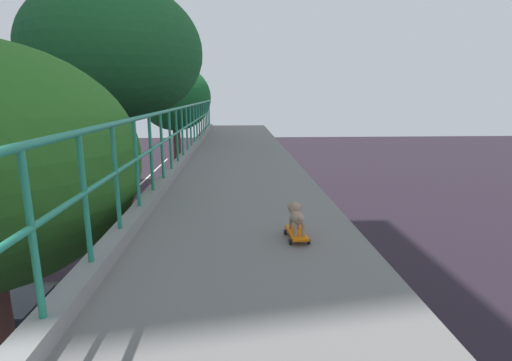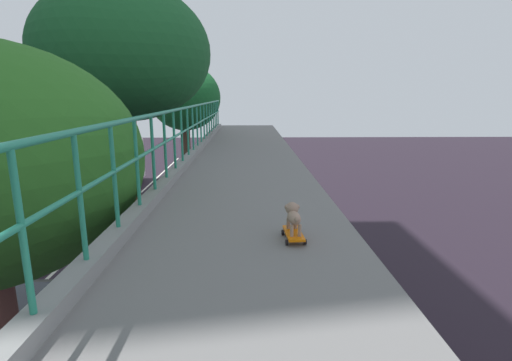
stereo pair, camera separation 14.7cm
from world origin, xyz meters
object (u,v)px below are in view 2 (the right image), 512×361
at_px(city_bus, 107,168).
at_px(car_black_fifth, 26,324).
at_px(small_dog, 293,215).
at_px(toy_skateboard, 294,234).

bearing_deg(city_bus, car_black_fifth, -77.59).
bearing_deg(car_black_fifth, small_dog, -40.51).
xyz_separation_m(car_black_fifth, toy_skateboard, (6.41, -5.51, 4.58)).
bearing_deg(toy_skateboard, car_black_fifth, 139.30).
height_order(car_black_fifth, toy_skateboard, toy_skateboard).
distance_m(car_black_fifth, small_dog, 9.68).
height_order(city_bus, toy_skateboard, toy_skateboard).
xyz_separation_m(city_bus, toy_skateboard, (9.95, -21.61, 3.43)).
relative_size(toy_skateboard, small_dog, 1.09).
height_order(car_black_fifth, city_bus, city_bus).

